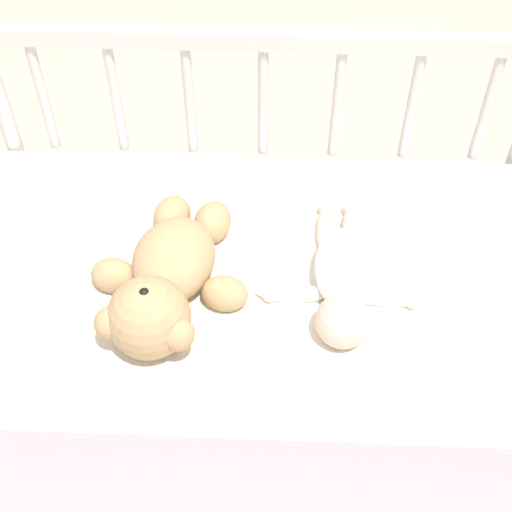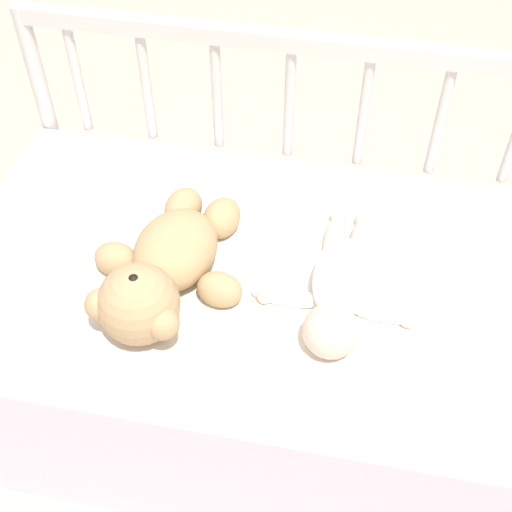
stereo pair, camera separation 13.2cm
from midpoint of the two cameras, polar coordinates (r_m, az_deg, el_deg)
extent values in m
plane|color=tan|center=(1.72, -2.23, -10.75)|extent=(12.00, 12.00, 0.00)
cube|color=silver|center=(1.54, -2.46, -6.73)|extent=(1.17, 0.69, 0.42)
cylinder|color=beige|center=(1.80, -20.33, 6.77)|extent=(0.04, 0.04, 0.73)
cylinder|color=beige|center=(1.73, 17.50, 5.87)|extent=(0.04, 0.04, 0.73)
cube|color=beige|center=(1.46, -2.09, 16.79)|extent=(1.14, 0.03, 0.04)
cylinder|color=beige|center=(1.65, -18.93, 11.81)|extent=(0.02, 0.02, 0.27)
cylinder|color=beige|center=(1.60, -13.52, 11.99)|extent=(0.02, 0.02, 0.27)
cylinder|color=beige|center=(1.57, -7.82, 12.08)|extent=(0.02, 0.02, 0.27)
cylinder|color=beige|center=(1.55, -1.93, 12.04)|extent=(0.02, 0.02, 0.27)
cylinder|color=beige|center=(1.54, 4.04, 11.88)|extent=(0.02, 0.02, 0.27)
cylinder|color=beige|center=(1.56, 9.95, 11.59)|extent=(0.02, 0.02, 0.27)
cylinder|color=beige|center=(1.59, 15.69, 11.20)|extent=(0.02, 0.02, 0.27)
cube|color=silver|center=(1.36, -2.64, -2.07)|extent=(0.82, 0.51, 0.01)
ellipsoid|color=tan|center=(1.34, -9.39, -0.38)|extent=(0.18, 0.21, 0.11)
sphere|color=tan|center=(1.24, -11.61, -5.05)|extent=(0.15, 0.15, 0.15)
sphere|color=tan|center=(1.21, -11.90, -3.91)|extent=(0.06, 0.06, 0.06)
sphere|color=black|center=(1.19, -12.09, -3.16)|extent=(0.02, 0.02, 0.02)
sphere|color=tan|center=(1.21, -9.43, -6.39)|extent=(0.06, 0.06, 0.06)
sphere|color=tan|center=(1.24, -14.55, -5.38)|extent=(0.06, 0.06, 0.06)
ellipsoid|color=tan|center=(1.30, -5.42, -3.17)|extent=(0.10, 0.08, 0.07)
ellipsoid|color=tan|center=(1.37, -14.04, -1.69)|extent=(0.10, 0.08, 0.07)
ellipsoid|color=tan|center=(1.42, -6.16, 2.56)|extent=(0.09, 0.11, 0.07)
ellipsoid|color=tan|center=(1.44, -9.35, 3.02)|extent=(0.09, 0.11, 0.07)
ellipsoid|color=white|center=(1.32, 4.04, -1.07)|extent=(0.10, 0.18, 0.09)
sphere|color=beige|center=(1.24, 3.98, -5.39)|extent=(0.10, 0.10, 0.10)
ellipsoid|color=white|center=(1.32, 7.88, -3.46)|extent=(0.14, 0.04, 0.04)
ellipsoid|color=white|center=(1.32, 0.00, -3.14)|extent=(0.14, 0.04, 0.04)
sphere|color=beige|center=(1.33, 9.64, -3.76)|extent=(0.03, 0.03, 0.03)
sphere|color=beige|center=(1.32, -1.79, -3.29)|extent=(0.03, 0.03, 0.03)
ellipsoid|color=beige|center=(1.42, 5.04, 1.72)|extent=(0.04, 0.14, 0.04)
ellipsoid|color=beige|center=(1.42, 3.02, 1.81)|extent=(0.04, 0.14, 0.04)
sphere|color=beige|center=(1.47, 5.03, 3.59)|extent=(0.03, 0.03, 0.03)
sphere|color=beige|center=(1.47, 3.08, 3.68)|extent=(0.03, 0.03, 0.03)
camera|label=1|loc=(0.07, -92.87, -3.25)|focal=50.00mm
camera|label=2|loc=(0.07, 87.13, 3.25)|focal=50.00mm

